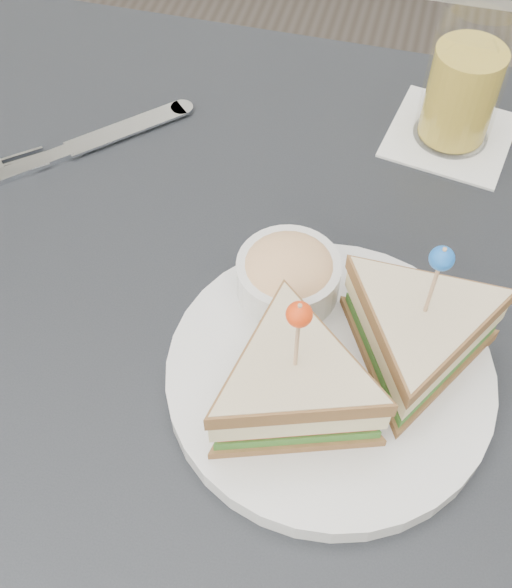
% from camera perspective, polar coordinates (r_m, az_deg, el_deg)
% --- Properties ---
extents(table, '(0.80, 0.80, 0.75)m').
position_cam_1_polar(table, '(0.64, -1.10, -7.26)').
color(table, black).
rests_on(table, ground).
extents(plate_meal, '(0.29, 0.28, 0.14)m').
position_cam_1_polar(plate_meal, '(0.52, 6.75, -4.66)').
color(plate_meal, silver).
rests_on(plate_meal, table).
extents(cutlery_knife, '(0.17, 0.17, 0.01)m').
position_cam_1_polar(cutlery_knife, '(0.73, -13.62, 10.97)').
color(cutlery_knife, silver).
rests_on(cutlery_knife, table).
extents(drink_set, '(0.13, 0.13, 0.14)m').
position_cam_1_polar(drink_set, '(0.71, 15.85, 15.53)').
color(drink_set, white).
rests_on(drink_set, table).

